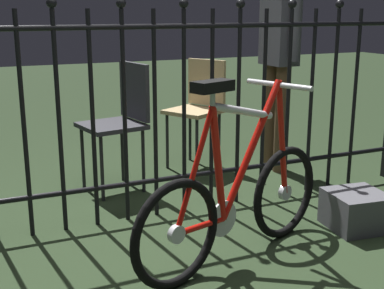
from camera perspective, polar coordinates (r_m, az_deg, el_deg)
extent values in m
plane|color=#22311C|center=(2.69, -0.73, -12.66)|extent=(20.00, 20.00, 0.00)
cylinder|color=black|center=(2.94, -17.72, 1.73)|extent=(0.03, 0.03, 1.23)
cylinder|color=black|center=(2.96, -14.17, 2.09)|extent=(0.03, 0.03, 1.23)
sphere|color=black|center=(2.90, -14.97, 14.61)|extent=(0.06, 0.06, 0.06)
cylinder|color=black|center=(3.00, -10.68, 2.43)|extent=(0.03, 0.03, 1.23)
cylinder|color=black|center=(3.05, -7.29, 2.74)|extent=(0.03, 0.03, 1.23)
sphere|color=black|center=(2.98, -7.70, 14.94)|extent=(0.06, 0.06, 0.06)
cylinder|color=black|center=(3.10, -4.01, 3.04)|extent=(0.03, 0.03, 1.23)
cylinder|color=black|center=(3.17, -0.86, 3.32)|extent=(0.03, 0.03, 1.23)
sphere|color=black|center=(3.11, -0.91, 15.03)|extent=(0.06, 0.06, 0.06)
cylinder|color=black|center=(3.25, 2.15, 3.58)|extent=(0.03, 0.03, 1.23)
cylinder|color=black|center=(3.33, 5.02, 3.82)|extent=(0.03, 0.03, 1.23)
sphere|color=black|center=(3.27, 5.28, 14.95)|extent=(0.06, 0.06, 0.06)
cylinder|color=black|center=(3.42, 7.74, 4.03)|extent=(0.03, 0.03, 1.23)
cylinder|color=black|center=(3.52, 10.32, 4.23)|extent=(0.03, 0.03, 1.23)
sphere|color=black|center=(3.47, 10.81, 14.73)|extent=(0.06, 0.06, 0.06)
cylinder|color=black|center=(3.63, 12.74, 4.40)|extent=(0.03, 0.03, 1.23)
cylinder|color=black|center=(3.74, 15.03, 4.56)|extent=(0.03, 0.03, 1.23)
sphere|color=black|center=(3.69, 15.70, 14.43)|extent=(0.06, 0.06, 0.06)
cylinder|color=black|center=(3.86, 17.18, 4.70)|extent=(0.03, 0.03, 1.23)
cylinder|color=black|center=(3.17, -5.47, -4.08)|extent=(3.89, 0.03, 0.03)
cylinder|color=black|center=(3.01, -5.90, 12.57)|extent=(3.89, 0.03, 0.03)
torus|color=black|center=(2.38, -1.70, -9.68)|extent=(0.50, 0.21, 0.51)
cylinder|color=silver|center=(2.38, -1.70, -9.68)|extent=(0.09, 0.06, 0.08)
torus|color=black|center=(2.93, 10.02, -5.13)|extent=(0.50, 0.21, 0.51)
cylinder|color=silver|center=(2.93, 10.02, -5.13)|extent=(0.09, 0.06, 0.08)
cylinder|color=red|center=(2.62, 6.45, -0.41)|extent=(0.42, 0.18, 0.65)
cylinder|color=silver|center=(2.52, 5.52, 3.61)|extent=(0.41, 0.18, 0.13)
cylinder|color=red|center=(2.46, 2.83, -2.19)|extent=(0.12, 0.07, 0.57)
cylinder|color=red|center=(2.47, 0.94, -8.82)|extent=(0.30, 0.13, 0.04)
cylinder|color=red|center=(2.35, 0.27, -2.78)|extent=(0.24, 0.11, 0.56)
cylinder|color=red|center=(2.81, 9.71, 0.61)|extent=(0.13, 0.07, 0.62)
cylinder|color=silver|center=(2.71, 9.37, 6.61)|extent=(0.03, 0.03, 0.02)
cylinder|color=silver|center=(2.71, 9.36, 6.40)|extent=(0.16, 0.39, 0.03)
cylinder|color=silver|center=(2.36, 2.25, 5.00)|extent=(0.03, 0.03, 0.07)
cube|color=black|center=(2.35, 2.26, 6.33)|extent=(0.22, 0.15, 0.05)
cylinder|color=silver|center=(2.58, 3.37, -8.02)|extent=(0.17, 0.07, 0.18)
cylinder|color=black|center=(3.47, -9.72, -2.57)|extent=(0.02, 0.02, 0.44)
cylinder|color=black|center=(3.74, -11.73, -1.42)|extent=(0.02, 0.02, 0.44)
cylinder|color=black|center=(3.61, -5.29, -1.78)|extent=(0.02, 0.02, 0.44)
cylinder|color=black|center=(3.87, -7.55, -0.72)|extent=(0.02, 0.02, 0.44)
cube|color=#2D2D33|center=(3.61, -8.71, 2.02)|extent=(0.45, 0.45, 0.03)
cube|color=#2D2D33|center=(3.65, -6.26, 5.78)|extent=(0.10, 0.37, 0.39)
cylinder|color=black|center=(3.96, 0.53, -0.28)|extent=(0.02, 0.02, 0.44)
cylinder|color=black|center=(4.14, -2.70, 0.35)|extent=(0.02, 0.02, 0.44)
cylinder|color=black|center=(4.19, 2.94, 0.53)|extent=(0.02, 0.02, 0.44)
cylinder|color=black|center=(4.36, -0.21, 1.09)|extent=(0.02, 0.02, 0.44)
cube|color=tan|center=(4.11, 0.14, 3.61)|extent=(0.49, 0.49, 0.03)
cube|color=tan|center=(4.21, 1.59, 6.73)|extent=(0.19, 0.32, 0.36)
cylinder|color=#4C3823|center=(4.07, 9.71, 2.65)|extent=(0.11, 0.11, 0.82)
cylinder|color=#4C3823|center=(4.20, 8.52, 3.07)|extent=(0.11, 0.11, 0.82)
cube|color=#3F3F47|center=(4.05, 9.50, 12.58)|extent=(0.18, 0.30, 0.58)
cylinder|color=#3F3F47|center=(3.89, 11.16, 12.86)|extent=(0.08, 0.08, 0.55)
cylinder|color=#3F3F47|center=(4.22, 8.01, 13.10)|extent=(0.08, 0.08, 0.55)
cube|color=#4C4C51|center=(3.19, 17.28, -6.78)|extent=(0.35, 0.35, 0.21)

